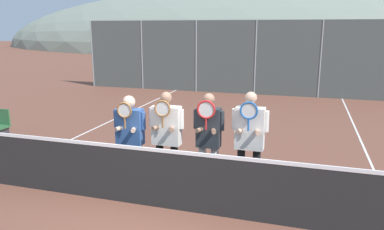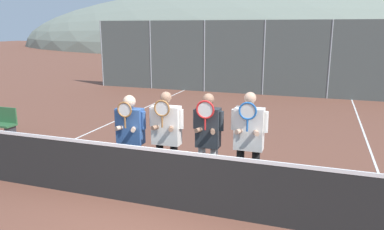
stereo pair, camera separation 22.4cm
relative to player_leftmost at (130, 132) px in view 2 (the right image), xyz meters
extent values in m
plane|color=brown|center=(0.79, -0.63, -1.01)|extent=(120.00, 120.00, 0.00)
ellipsoid|color=gray|center=(0.79, 53.10, -1.01)|extent=(92.93, 51.63, 18.07)
cube|color=beige|center=(0.64, 18.43, 0.41)|extent=(15.25, 5.00, 2.84)
cube|color=#3D4247|center=(0.64, 18.43, 2.01)|extent=(15.75, 5.50, 0.36)
cylinder|color=gray|center=(-7.09, 10.31, 0.56)|extent=(0.06, 0.06, 3.14)
cylinder|color=gray|center=(-4.47, 10.31, 0.56)|extent=(0.06, 0.06, 3.14)
cylinder|color=gray|center=(-1.84, 10.31, 0.56)|extent=(0.06, 0.06, 3.14)
cylinder|color=gray|center=(0.79, 10.31, 0.56)|extent=(0.06, 0.06, 3.14)
cylinder|color=gray|center=(3.42, 10.31, 0.56)|extent=(0.06, 0.06, 3.14)
cube|color=#4C5451|center=(0.79, 10.31, 0.56)|extent=(15.77, 0.02, 3.14)
cube|color=black|center=(0.79, -0.63, -0.54)|extent=(9.45, 0.02, 0.95)
cube|color=white|center=(0.79, -0.63, -0.04)|extent=(9.45, 0.03, 0.06)
cube|color=white|center=(-2.79, 2.37, -1.01)|extent=(0.05, 16.00, 0.01)
cube|color=white|center=(4.37, 2.37, -1.01)|extent=(0.05, 16.00, 0.01)
cylinder|color=black|center=(-0.13, 0.01, -0.61)|extent=(0.13, 0.13, 0.81)
cylinder|color=black|center=(0.13, 0.01, -0.61)|extent=(0.13, 0.13, 0.81)
cube|color=#335693|center=(0.00, 0.01, 0.11)|extent=(0.48, 0.22, 0.64)
sphere|color=#DBB293|center=(0.00, 0.01, 0.56)|extent=(0.23, 0.23, 0.23)
cylinder|color=#335693|center=(-0.26, 0.01, 0.24)|extent=(0.08, 0.08, 0.31)
cylinder|color=#335693|center=(0.26, 0.01, 0.24)|extent=(0.08, 0.08, 0.31)
cylinder|color=#DBB293|center=(-0.12, -0.08, 0.10)|extent=(0.16, 0.27, 0.08)
cylinder|color=#DBB293|center=(0.12, -0.08, 0.10)|extent=(0.16, 0.27, 0.08)
cylinder|color=#936033|center=(0.00, -0.17, 0.22)|extent=(0.03, 0.03, 0.20)
torus|color=#936033|center=(0.00, -0.17, 0.45)|extent=(0.28, 0.03, 0.28)
cylinder|color=silver|center=(0.00, -0.17, 0.45)|extent=(0.23, 0.00, 0.23)
cylinder|color=black|center=(0.55, 0.04, -0.59)|extent=(0.13, 0.13, 0.85)
cylinder|color=black|center=(0.82, 0.04, -0.59)|extent=(0.13, 0.13, 0.85)
cube|color=white|center=(0.68, 0.04, 0.18)|extent=(0.49, 0.22, 0.67)
sphere|color=#997056|center=(0.68, 0.04, 0.67)|extent=(0.20, 0.20, 0.20)
cylinder|color=white|center=(0.41, 0.04, 0.31)|extent=(0.08, 0.08, 0.33)
cylinder|color=white|center=(0.96, 0.04, 0.31)|extent=(0.08, 0.08, 0.33)
cylinder|color=#997056|center=(0.56, -0.05, 0.16)|extent=(0.16, 0.27, 0.08)
cylinder|color=#997056|center=(0.81, -0.05, 0.16)|extent=(0.16, 0.27, 0.08)
cylinder|color=#936033|center=(0.68, -0.14, 0.28)|extent=(0.03, 0.03, 0.20)
torus|color=#936033|center=(0.68, -0.14, 0.51)|extent=(0.29, 0.03, 0.29)
cylinder|color=silver|center=(0.68, -0.14, 0.51)|extent=(0.24, 0.00, 0.24)
cylinder|color=white|center=(1.30, 0.13, -0.59)|extent=(0.13, 0.13, 0.85)
cylinder|color=white|center=(1.52, 0.13, -0.59)|extent=(0.13, 0.13, 0.85)
cube|color=#282D33|center=(1.41, 0.13, 0.18)|extent=(0.40, 0.22, 0.67)
sphere|color=#997056|center=(1.41, 0.13, 0.67)|extent=(0.19, 0.19, 0.19)
cylinder|color=#282D33|center=(1.19, 0.13, 0.31)|extent=(0.08, 0.08, 0.33)
cylinder|color=#282D33|center=(1.64, 0.13, 0.31)|extent=(0.08, 0.08, 0.33)
cylinder|color=#997056|center=(1.31, 0.04, 0.16)|extent=(0.16, 0.27, 0.08)
cylinder|color=#997056|center=(1.51, 0.04, 0.16)|extent=(0.16, 0.27, 0.08)
cylinder|color=red|center=(1.41, -0.05, 0.28)|extent=(0.03, 0.03, 0.20)
torus|color=red|center=(1.41, -0.05, 0.52)|extent=(0.31, 0.03, 0.31)
cylinder|color=silver|center=(1.41, -0.05, 0.52)|extent=(0.26, 0.00, 0.26)
cylinder|color=black|center=(1.98, 0.13, -0.57)|extent=(0.13, 0.13, 0.88)
cylinder|color=black|center=(2.23, 0.13, -0.57)|extent=(0.13, 0.13, 0.88)
cube|color=white|center=(2.10, 0.13, 0.22)|extent=(0.47, 0.22, 0.70)
sphere|color=tan|center=(2.10, 0.13, 0.73)|extent=(0.19, 0.19, 0.19)
cylinder|color=white|center=(1.84, 0.13, 0.36)|extent=(0.08, 0.08, 0.34)
cylinder|color=white|center=(2.37, 0.13, 0.36)|extent=(0.08, 0.08, 0.34)
cylinder|color=tan|center=(1.99, 0.04, 0.20)|extent=(0.16, 0.27, 0.08)
cylinder|color=tan|center=(2.22, 0.04, 0.20)|extent=(0.16, 0.27, 0.08)
cylinder|color=#1E5BAD|center=(2.10, -0.05, 0.32)|extent=(0.03, 0.03, 0.20)
torus|color=#1E5BAD|center=(2.10, -0.05, 0.55)|extent=(0.29, 0.03, 0.29)
cylinder|color=silver|center=(2.10, -0.05, 0.55)|extent=(0.24, 0.00, 0.24)
cube|color=navy|center=(-3.60, 13.60, -0.31)|extent=(4.01, 1.78, 0.81)
cube|color=#2D3842|center=(-3.60, 13.60, 0.43)|extent=(2.21, 1.64, 0.66)
cylinder|color=black|center=(-2.30, 12.69, -0.71)|extent=(0.60, 0.16, 0.60)
cylinder|color=black|center=(-2.30, 14.50, -0.71)|extent=(0.60, 0.16, 0.60)
cylinder|color=black|center=(-4.91, 12.69, -0.71)|extent=(0.60, 0.16, 0.60)
cylinder|color=black|center=(-4.91, 14.50, -0.71)|extent=(0.60, 0.16, 0.60)
cube|color=#B2B7BC|center=(1.37, 13.28, -0.31)|extent=(4.66, 1.77, 0.81)
cube|color=#2D3842|center=(1.37, 13.28, 0.43)|extent=(2.56, 1.63, 0.66)
cylinder|color=black|center=(2.88, 12.38, -0.71)|extent=(0.60, 0.16, 0.60)
cylinder|color=black|center=(2.88, 14.18, -0.71)|extent=(0.60, 0.16, 0.60)
cylinder|color=black|center=(-0.14, 12.38, -0.71)|extent=(0.60, 0.16, 0.60)
cylinder|color=black|center=(-0.14, 14.18, -0.71)|extent=(0.60, 0.16, 0.60)
cylinder|color=black|center=(5.12, 12.61, -0.71)|extent=(0.60, 0.16, 0.60)
cylinder|color=black|center=(5.12, 14.41, -0.71)|extent=(0.60, 0.16, 0.60)
cube|color=#333338|center=(-4.16, 1.37, -0.81)|extent=(0.06, 0.32, 0.40)
camera|label=1|loc=(2.94, -5.78, 1.83)|focal=35.00mm
camera|label=2|loc=(3.15, -5.71, 1.83)|focal=35.00mm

